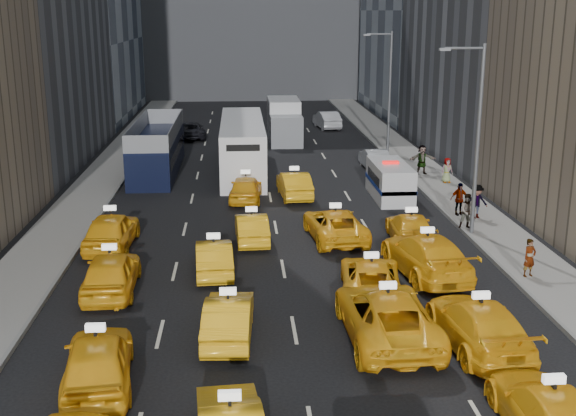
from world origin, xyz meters
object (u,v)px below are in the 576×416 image
nypd_van (390,181)px  box_truck (284,121)px  double_decker (157,147)px  taxi_3 (550,413)px  pedestrian_0 (530,258)px  city_bus (242,146)px

nypd_van → box_truck: bearing=108.7°
double_decker → nypd_van: bearing=-25.8°
taxi_3 → pedestrian_0: pedestrian_0 is taller
nypd_van → pedestrian_0: 13.62m
double_decker → box_truck: 14.55m
double_decker → taxi_3: bearing=-64.2°
city_bus → taxi_3: bearing=-77.7°
nypd_van → city_bus: size_ratio=0.39×
taxi_3 → box_truck: 43.59m
city_bus → box_truck: (3.53, 11.45, -0.05)m
double_decker → city_bus: bearing=2.0°
nypd_van → box_truck: size_ratio=0.69×
box_truck → double_decker: bearing=-131.8°
double_decker → pedestrian_0: double_decker is taller
nypd_van → pedestrian_0: (2.87, -13.32, -0.05)m
nypd_van → taxi_3: bearing=-87.8°
city_bus → pedestrian_0: 23.88m
taxi_3 → pedestrian_0: 11.56m
double_decker → pedestrian_0: (16.88, -21.22, -0.75)m
taxi_3 → nypd_van: size_ratio=0.97×
pedestrian_0 → box_truck: bearing=83.2°
taxi_3 → double_decker: double_decker is taller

